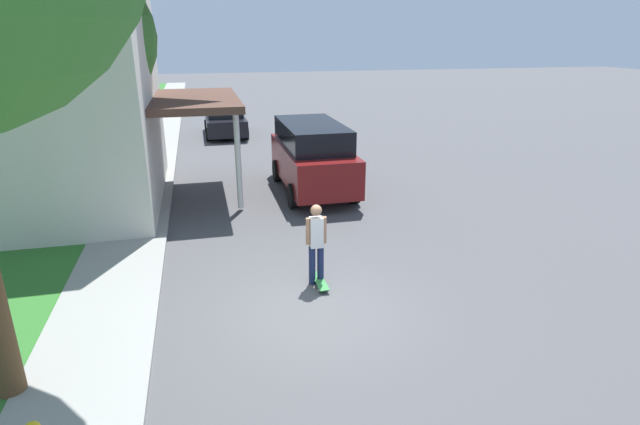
% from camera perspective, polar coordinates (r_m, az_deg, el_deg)
% --- Properties ---
extents(ground_plane, '(120.00, 120.00, 0.00)m').
position_cam_1_polar(ground_plane, '(9.12, -0.79, -11.25)').
color(ground_plane, '#49494C').
extents(sidewalk, '(1.80, 80.00, 0.10)m').
position_cam_1_polar(sidewalk, '(14.52, -20.31, -0.22)').
color(sidewalk, gray).
rests_on(sidewalk, ground_plane).
extents(lawn_tree_far, '(4.10, 4.10, 6.59)m').
position_cam_1_polar(lawn_tree_far, '(15.94, -25.76, 17.57)').
color(lawn_tree_far, brown).
rests_on(lawn_tree_far, lawn).
extents(suv_parked, '(2.05, 4.67, 2.14)m').
position_cam_1_polar(suv_parked, '(15.57, -0.88, 6.54)').
color(suv_parked, maroon).
rests_on(suv_parked, ground_plane).
extents(car_down_street, '(1.98, 4.04, 1.41)m').
position_cam_1_polar(car_down_street, '(25.17, -10.78, 10.22)').
color(car_down_street, black).
rests_on(car_down_street, ground_plane).
extents(skateboarder, '(0.41, 0.22, 1.65)m').
position_cam_1_polar(skateboarder, '(9.69, -0.43, -3.25)').
color(skateboarder, '#192347').
rests_on(skateboarder, ground_plane).
extents(skateboard, '(0.20, 0.82, 0.10)m').
position_cam_1_polar(skateboard, '(9.95, -0.01, -7.88)').
color(skateboard, '#337F3D').
rests_on(skateboard, ground_plane).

